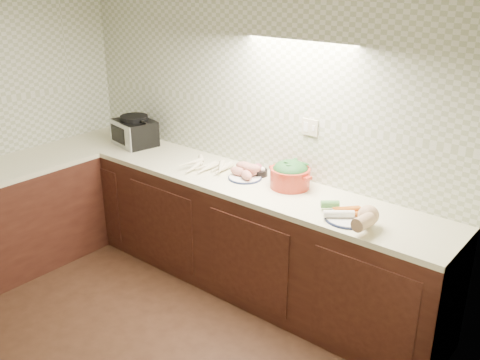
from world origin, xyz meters
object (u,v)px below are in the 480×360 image
Objects in this scene: veg_plate at (357,215)px; sweet_potato_plate at (246,173)px; parsnip_pile at (204,165)px; onion_bowl at (259,171)px; toaster_oven at (134,131)px; dutch_oven at (290,174)px.

sweet_potato_plate is at bearing 171.62° from veg_plate.
sweet_potato_plate is (0.39, 0.05, 0.01)m from parsnip_pile.
onion_bowl is at bearing 20.53° from parsnip_pile.
toaster_oven is 1.18× the size of dutch_oven.
dutch_oven is at bearing -8.07° from onion_bowl.
veg_plate is at bearing -11.46° from dutch_oven.
dutch_oven is (0.36, 0.07, 0.05)m from sweet_potato_plate.
toaster_oven is at bearing 175.92° from veg_plate.
onion_bowl is 0.35× the size of dutch_oven.
onion_bowl is (0.04, 0.11, -0.01)m from sweet_potato_plate.
onion_bowl is at bearing 178.71° from dutch_oven.
toaster_oven is at bearing -171.45° from dutch_oven.
veg_plate is (2.31, -0.17, -0.07)m from toaster_oven.
sweet_potato_plate is at bearing -162.71° from dutch_oven.
dutch_oven reaches higher than sweet_potato_plate.
parsnip_pile is at bearing -164.36° from dutch_oven.
parsnip_pile is 1.47× the size of sweet_potato_plate.
onion_bowl is 0.27× the size of veg_plate.
onion_bowl is (0.43, 0.16, 0.00)m from parsnip_pile.
toaster_oven is 1.12× the size of parsnip_pile.
sweet_potato_plate is (1.30, -0.02, -0.08)m from toaster_oven.
veg_plate is (1.41, -0.10, 0.02)m from parsnip_pile.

